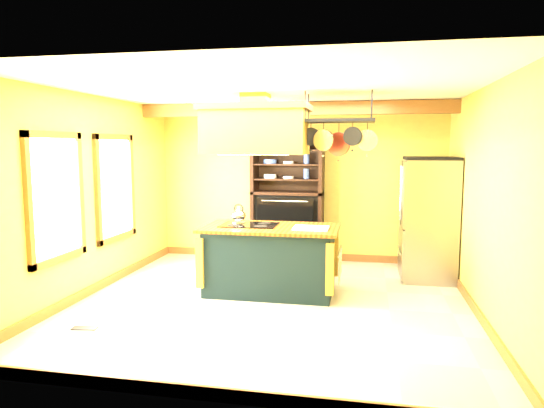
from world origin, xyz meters
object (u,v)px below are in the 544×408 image
(range_hood, at_px, (256,128))
(hutch, at_px, (288,214))
(kitchen_island, at_px, (270,259))
(refrigerator, at_px, (428,221))
(pot_rack, at_px, (339,129))

(range_hood, relative_size, hutch, 0.67)
(kitchen_island, height_order, hutch, hutch)
(hutch, bearing_deg, refrigerator, -16.31)
(pot_rack, bearing_deg, hutch, 117.69)
(refrigerator, bearing_deg, range_hood, -153.89)
(kitchen_island, height_order, refrigerator, refrigerator)
(kitchen_island, distance_m, pot_rack, 1.98)
(kitchen_island, height_order, pot_rack, pot_rack)
(refrigerator, height_order, hutch, hutch)
(refrigerator, distance_m, hutch, 2.34)
(kitchen_island, relative_size, pot_rack, 1.85)
(kitchen_island, relative_size, refrigerator, 1.02)
(pot_rack, bearing_deg, range_hood, -179.45)
(kitchen_island, relative_size, hutch, 0.86)
(pot_rack, relative_size, hutch, 0.46)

